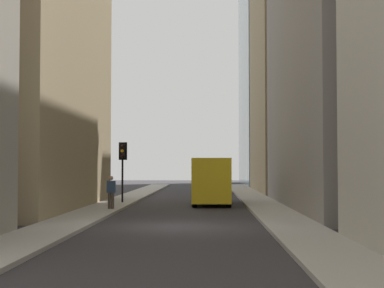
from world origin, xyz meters
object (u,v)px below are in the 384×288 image
Objects in this scene: traffic_light_midblock at (123,158)px; pedestrian at (111,191)px; delivery_truck at (211,181)px; sedan_red at (210,186)px.

pedestrian is at bearing -177.94° from traffic_light_midblock.
pedestrian is (-5.09, -0.18, -1.79)m from traffic_light_midblock.
delivery_truck is at bearing -89.60° from traffic_light_midblock.
sedan_red is 2.50× the size of pedestrian.
delivery_truck is 3.75× the size of pedestrian.
sedan_red is at bearing -16.06° from pedestrian.
sedan_red is at bearing 0.00° from delivery_truck.
delivery_truck reaches higher than pedestrian.
delivery_truck is 1.50× the size of sedan_red.
traffic_light_midblock is at bearing 2.06° from pedestrian.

